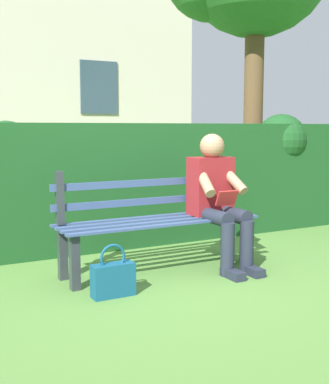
{
  "coord_description": "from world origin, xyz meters",
  "views": [
    {
      "loc": [
        1.97,
        3.78,
        1.23
      ],
      "look_at": [
        0.0,
        0.1,
        0.7
      ],
      "focal_mm": 47.28,
      "sensor_mm": 36.0,
      "label": 1
    }
  ],
  "objects": [
    {
      "name": "ground",
      "position": [
        0.0,
        0.0,
        0.0
      ],
      "size": [
        60.0,
        60.0,
        0.0
      ],
      "primitive_type": "plane",
      "color": "#517F38"
    },
    {
      "name": "park_bench",
      "position": [
        0.0,
        -0.06,
        0.43
      ],
      "size": [
        1.77,
        0.47,
        0.89
      ],
      "color": "#2D3338",
      "rests_on": "ground"
    },
    {
      "name": "person_seated",
      "position": [
        -0.54,
        0.1,
        0.63
      ],
      "size": [
        0.44,
        0.73,
        1.18
      ],
      "color": "maroon",
      "rests_on": "ground"
    },
    {
      "name": "hedge_backdrop",
      "position": [
        -0.51,
        -1.17,
        0.67
      ],
      "size": [
        5.96,
        0.77,
        1.4
      ],
      "color": "#19471E",
      "rests_on": "ground"
    },
    {
      "name": "handbag",
      "position": [
        0.61,
        0.43,
        0.14
      ],
      "size": [
        0.32,
        0.12,
        0.39
      ],
      "color": "navy",
      "rests_on": "ground"
    }
  ]
}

